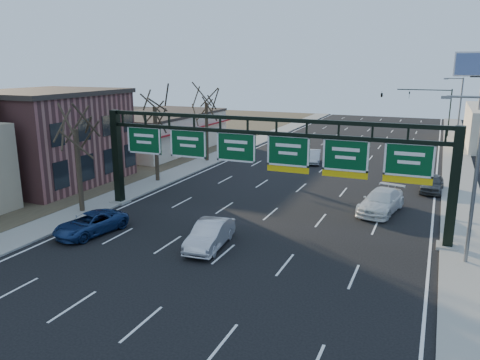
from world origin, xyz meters
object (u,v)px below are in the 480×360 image
at_px(sign_gantry, 264,156).
at_px(car_white_wagon, 381,201).
at_px(car_blue_suv, 91,224).
at_px(car_silver_sedan, 210,235).

relative_size(sign_gantry, car_white_wagon, 4.40).
height_order(car_blue_suv, car_silver_sedan, car_silver_sedan).
bearing_deg(car_white_wagon, car_silver_sedan, -117.26).
xyz_separation_m(sign_gantry, car_blue_suv, (-9.32, -6.32, -3.95)).
bearing_deg(car_silver_sedan, sign_gantry, 70.20).
bearing_deg(sign_gantry, car_silver_sedan, -104.03).
xyz_separation_m(car_silver_sedan, car_white_wagon, (8.41, 10.94, 0.03)).
bearing_deg(car_blue_suv, car_white_wagon, 46.22).
bearing_deg(car_white_wagon, car_blue_suv, -133.70).
relative_size(car_silver_sedan, car_white_wagon, 0.84).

